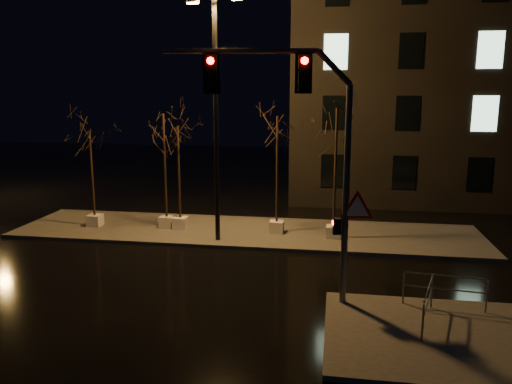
# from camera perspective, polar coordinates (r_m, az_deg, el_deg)

# --- Properties ---
(ground) EXTENTS (90.00, 90.00, 0.00)m
(ground) POSITION_cam_1_polar(r_m,az_deg,el_deg) (18.36, -4.63, -9.82)
(ground) COLOR black
(ground) RESTS_ON ground
(median) EXTENTS (22.00, 5.00, 0.15)m
(median) POSITION_cam_1_polar(r_m,az_deg,el_deg) (23.91, -1.24, -4.56)
(median) COLOR #44413C
(median) RESTS_ON ground
(sidewalk_corner) EXTENTS (7.00, 5.00, 0.15)m
(sidewalk_corner) POSITION_cam_1_polar(r_m,az_deg,el_deg) (15.04, 21.82, -15.28)
(sidewalk_corner) COLOR #44413C
(sidewalk_corner) RESTS_ON ground
(building) EXTENTS (25.00, 12.00, 15.00)m
(building) POSITION_cam_1_polar(r_m,az_deg,el_deg) (36.02, 25.53, 11.63)
(building) COLOR black
(building) RESTS_ON ground
(tree_0) EXTENTS (1.80, 1.80, 4.73)m
(tree_0) POSITION_cam_1_polar(r_m,az_deg,el_deg) (25.28, -18.37, 4.22)
(tree_0) COLOR silver
(tree_0) RESTS_ON median
(tree_1) EXTENTS (1.80, 1.80, 5.64)m
(tree_1) POSITION_cam_1_polar(r_m,az_deg,el_deg) (24.05, -10.48, 5.91)
(tree_1) COLOR silver
(tree_1) RESTS_ON median
(tree_2) EXTENTS (1.80, 1.80, 5.07)m
(tree_2) POSITION_cam_1_polar(r_m,az_deg,el_deg) (23.79, -8.88, 4.86)
(tree_2) COLOR silver
(tree_2) RESTS_ON median
(tree_3) EXTENTS (1.80, 1.80, 5.56)m
(tree_3) POSITION_cam_1_polar(r_m,az_deg,el_deg) (22.74, 2.45, 5.64)
(tree_3) COLOR silver
(tree_3) RESTS_ON median
(tree_4) EXTENTS (1.80, 1.80, 5.97)m
(tree_4) POSITION_cam_1_polar(r_m,az_deg,el_deg) (22.11, 9.16, 6.15)
(tree_4) COLOR silver
(tree_4) RESTS_ON median
(traffic_signal_mast) EXTENTS (6.25, 1.01, 7.69)m
(traffic_signal_mast) POSITION_cam_1_polar(r_m,az_deg,el_deg) (14.84, 5.70, 5.83)
(traffic_signal_mast) COLOR #56595E
(traffic_signal_mast) RESTS_ON sidewalk_corner
(streetlight_main) EXTENTS (2.56, 0.99, 10.36)m
(streetlight_main) POSITION_cam_1_polar(r_m,az_deg,el_deg) (21.51, -4.63, 9.98)
(streetlight_main) COLOR black
(streetlight_main) RESTS_ON median
(guard_rail_a) EXTENTS (2.41, 0.37, 1.05)m
(guard_rail_a) POSITION_cam_1_polar(r_m,az_deg,el_deg) (16.41, 20.75, -10.05)
(guard_rail_a) COLOR #56595E
(guard_rail_a) RESTS_ON sidewalk_corner
(guard_rail_b) EXTENTS (0.68, 2.25, 1.10)m
(guard_rail_b) POSITION_cam_1_polar(r_m,az_deg,el_deg) (15.20, 19.07, -11.53)
(guard_rail_b) COLOR #56595E
(guard_rail_b) RESTS_ON sidewalk_corner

